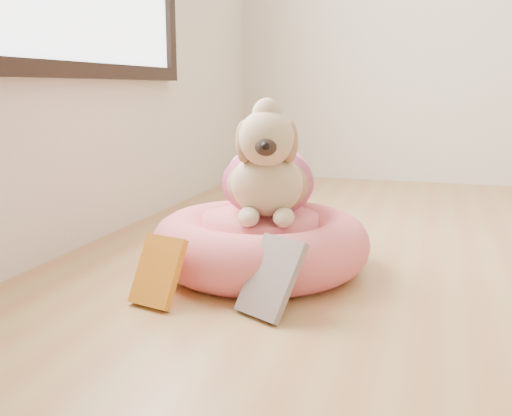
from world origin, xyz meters
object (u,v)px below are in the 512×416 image
(pet_bed, at_px, (260,243))
(dog, at_px, (268,156))
(book_yellow, at_px, (158,271))
(book_white, at_px, (271,277))

(pet_bed, distance_m, dog, 0.30)
(pet_bed, bearing_deg, book_yellow, -115.08)
(pet_bed, height_order, dog, dog)
(pet_bed, bearing_deg, dog, 44.97)
(book_yellow, bearing_deg, dog, 77.05)
(book_yellow, xyz_separation_m, book_white, (0.33, 0.03, 0.01))
(pet_bed, bearing_deg, book_white, -68.78)
(pet_bed, relative_size, book_white, 3.20)
(dog, bearing_deg, pet_bed, -149.66)
(dog, xyz_separation_m, book_white, (0.12, -0.39, -0.28))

